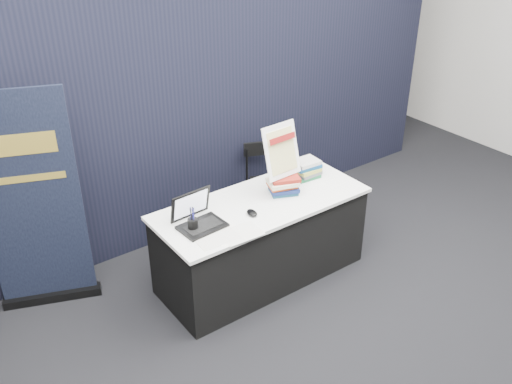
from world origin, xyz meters
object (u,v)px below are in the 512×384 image
object	(u,v)px
laptop	(199,218)
pullup_banner	(35,216)
info_sign	(282,151)
display_table	(261,240)
book_stack_short	(307,169)
book_stack_tall	(283,185)
stacking_chair	(269,179)

from	to	relation	value
laptop	pullup_banner	xyz separation A→B (m)	(-1.00, 0.77, -0.00)
laptop	pullup_banner	bearing A→B (deg)	138.46
info_sign	laptop	bearing A→B (deg)	-179.90
display_table	laptop	world-z (taller)	laptop
info_sign	pullup_banner	bearing A→B (deg)	155.42
display_table	laptop	xyz separation A→B (m)	(-0.59, 0.00, 0.44)
info_sign	pullup_banner	distance (m)	1.99
display_table	laptop	size ratio (longest dim) A/B	5.03
laptop	book_stack_short	xyz separation A→B (m)	(1.18, 0.12, 0.02)
display_table	book_stack_short	distance (m)	0.75
book_stack_tall	book_stack_short	xyz separation A→B (m)	(0.35, 0.11, 0.00)
book_stack_short	pullup_banner	world-z (taller)	pullup_banner
laptop	book_stack_tall	bearing A→B (deg)	-2.97
display_table	book_stack_short	world-z (taller)	book_stack_short
laptop	book_stack_tall	xyz separation A→B (m)	(0.83, 0.01, 0.02)
book_stack_short	stacking_chair	xyz separation A→B (m)	(0.05, 0.61, -0.38)
book_stack_short	pullup_banner	xyz separation A→B (m)	(-2.18, 0.65, -0.02)
pullup_banner	stacking_chair	distance (m)	2.26
laptop	info_sign	bearing A→B (deg)	-0.86
book_stack_short	pullup_banner	distance (m)	2.27
display_table	laptop	bearing A→B (deg)	179.73
info_sign	pullup_banner	world-z (taller)	pullup_banner
stacking_chair	info_sign	bearing A→B (deg)	-98.05
book_stack_tall	display_table	bearing A→B (deg)	-176.60
info_sign	book_stack_tall	bearing A→B (deg)	-92.78
display_table	info_sign	bearing A→B (deg)	10.68
display_table	book_stack_tall	xyz separation A→B (m)	(0.24, 0.01, 0.45)
book_stack_short	info_sign	world-z (taller)	info_sign
book_stack_short	info_sign	bearing A→B (deg)	-167.75
display_table	pullup_banner	size ratio (longest dim) A/B	0.99
pullup_banner	stacking_chair	bearing A→B (deg)	19.98
laptop	stacking_chair	xyz separation A→B (m)	(1.23, 0.72, -0.36)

